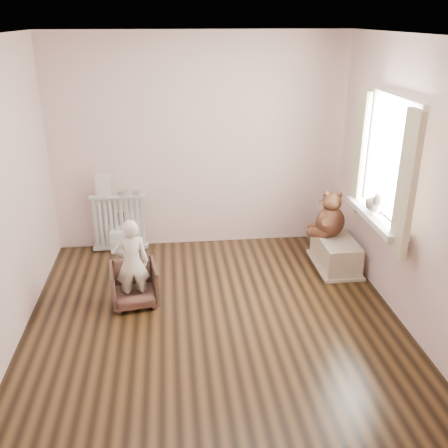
{
  "coord_description": "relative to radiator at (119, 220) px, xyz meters",
  "views": [
    {
      "loc": [
        -0.36,
        -4.15,
        2.74
      ],
      "look_at": [
        0.15,
        0.45,
        0.8
      ],
      "focal_mm": 40.0,
      "sensor_mm": 36.0,
      "label": 1
    }
  ],
  "objects": [
    {
      "name": "child",
      "position": [
        0.25,
        -1.38,
        0.09
      ],
      "size": [
        0.37,
        0.27,
        0.93
      ],
      "primitive_type": "imported",
      "rotation": [
        0.0,
        0.0,
        3.28
      ],
      "color": "white",
      "rests_on": "armchair"
    },
    {
      "name": "window_sill",
      "position": [
        2.7,
        -1.38,
        0.48
      ],
      "size": [
        0.22,
        1.1,
        0.06
      ],
      "primitive_type": "cube",
      "color": "silver",
      "rests_on": "right_wall"
    },
    {
      "name": "curtain_left",
      "position": [
        2.68,
        -1.95,
        1.0
      ],
      "size": [
        0.06,
        0.26,
        1.3
      ],
      "primitive_type": "cube",
      "color": "beige",
      "rests_on": "right_wall"
    },
    {
      "name": "ceiling",
      "position": [
        1.03,
        -1.68,
        2.21
      ],
      "size": [
        3.6,
        3.6,
        0.01
      ],
      "primitive_type": "cube",
      "color": "white",
      "rests_on": "ground"
    },
    {
      "name": "right_wall",
      "position": [
        2.83,
        -1.68,
        0.91
      ],
      "size": [
        0.02,
        3.6,
        2.6
      ],
      "primitive_type": "cube",
      "color": "silver",
      "rests_on": "ground"
    },
    {
      "name": "left_wall",
      "position": [
        -0.77,
        -1.68,
        0.91
      ],
      "size": [
        0.02,
        3.6,
        2.6
      ],
      "primitive_type": "cube",
      "color": "silver",
      "rests_on": "ground"
    },
    {
      "name": "radiator",
      "position": [
        0.0,
        0.0,
        0.0
      ],
      "size": [
        0.68,
        0.13,
        0.72
      ],
      "primitive_type": "cube",
      "color": "silver",
      "rests_on": "floor"
    },
    {
      "name": "window",
      "position": [
        2.79,
        -1.38,
        1.06
      ],
      "size": [
        0.03,
        0.9,
        1.1
      ],
      "primitive_type": "cube",
      "color": "white",
      "rests_on": "right_wall"
    },
    {
      "name": "tin_b",
      "position": [
        0.24,
        0.0,
        0.35
      ],
      "size": [
        0.09,
        0.09,
        0.05
      ],
      "primitive_type": "cylinder",
      "color": "#A59E8C",
      "rests_on": "radiator"
    },
    {
      "name": "paper_doll",
      "position": [
        -0.15,
        0.0,
        0.47
      ],
      "size": [
        0.18,
        0.02,
        0.29
      ],
      "primitive_type": "cube",
      "color": "beige",
      "rests_on": "radiator"
    },
    {
      "name": "front_wall",
      "position": [
        1.03,
        -3.48,
        0.91
      ],
      "size": [
        3.6,
        0.02,
        2.6
      ],
      "primitive_type": "cube",
      "color": "silver",
      "rests_on": "ground"
    },
    {
      "name": "toy_vanity",
      "position": [
        0.04,
        -0.03,
        -0.11
      ],
      "size": [
        0.32,
        0.23,
        0.5
      ],
      "primitive_type": "cube",
      "color": "silver",
      "rests_on": "floor"
    },
    {
      "name": "teddy_bear",
      "position": [
        2.49,
        -0.64,
        0.28
      ],
      "size": [
        0.52,
        0.46,
        0.53
      ],
      "primitive_type": null,
      "rotation": [
        0.0,
        0.0,
        -0.33
      ],
      "color": "#3D2013",
      "rests_on": "toy_bench"
    },
    {
      "name": "floor",
      "position": [
        1.03,
        -1.68,
        -0.39
      ],
      "size": [
        3.6,
        3.6,
        0.01
      ],
      "primitive_type": "cube",
      "color": "black",
      "rests_on": "ground"
    },
    {
      "name": "toy_bench",
      "position": [
        2.55,
        -0.75,
        -0.19
      ],
      "size": [
        0.4,
        0.75,
        0.35
      ],
      "primitive_type": "cube",
      "color": "beige",
      "rests_on": "floor"
    },
    {
      "name": "tin_a",
      "position": [
        0.08,
        0.0,
        0.36
      ],
      "size": [
        0.11,
        0.11,
        0.06
      ],
      "primitive_type": "cylinder",
      "color": "#A59E8C",
      "rests_on": "radiator"
    },
    {
      "name": "plush_cat",
      "position": [
        2.69,
        -1.34,
        0.61
      ],
      "size": [
        0.19,
        0.29,
        0.24
      ],
      "primitive_type": null,
      "rotation": [
        0.0,
        0.0,
        -0.05
      ],
      "color": "gray",
      "rests_on": "window_sill"
    },
    {
      "name": "armchair",
      "position": [
        0.25,
        -1.33,
        -0.18
      ],
      "size": [
        0.52,
        0.53,
        0.43
      ],
      "primitive_type": "imported",
      "rotation": [
        0.0,
        0.0,
        0.14
      ],
      "color": "#4F3226",
      "rests_on": "floor"
    },
    {
      "name": "curtain_right",
      "position": [
        2.68,
        -0.81,
        1.0
      ],
      "size": [
        0.06,
        0.26,
        1.3
      ],
      "primitive_type": "cube",
      "color": "beige",
      "rests_on": "right_wall"
    },
    {
      "name": "back_wall",
      "position": [
        1.03,
        0.12,
        0.91
      ],
      "size": [
        3.6,
        0.02,
        2.6
      ],
      "primitive_type": "cube",
      "color": "silver",
      "rests_on": "ground"
    }
  ]
}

